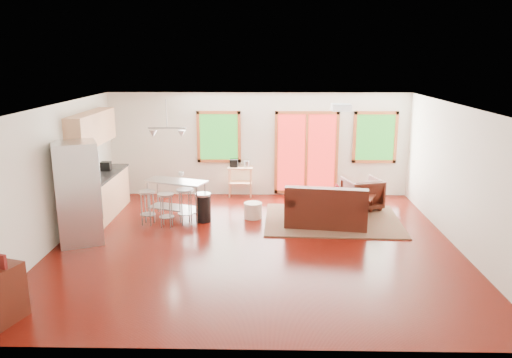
{
  "coord_description": "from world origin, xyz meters",
  "views": [
    {
      "loc": [
        0.2,
        -8.88,
        3.47
      ],
      "look_at": [
        0.0,
        0.3,
        1.2
      ],
      "focal_mm": 35.0,
      "sensor_mm": 36.0,
      "label": 1
    }
  ],
  "objects_px": {
    "armchair": "(362,192)",
    "refrigerator": "(78,193)",
    "island": "(176,192)",
    "loveseat": "(326,209)",
    "rug": "(332,220)",
    "ottoman": "(307,199)",
    "kitchen_cart": "(240,171)",
    "coffee_table": "(348,197)"
  },
  "relations": [
    {
      "from": "loveseat",
      "to": "coffee_table",
      "type": "bearing_deg",
      "value": 62.74
    },
    {
      "from": "coffee_table",
      "to": "kitchen_cart",
      "type": "height_order",
      "value": "kitchen_cart"
    },
    {
      "from": "rug",
      "to": "armchair",
      "type": "relative_size",
      "value": 3.57
    },
    {
      "from": "loveseat",
      "to": "rug",
      "type": "bearing_deg",
      "value": 67.02
    },
    {
      "from": "rug",
      "to": "coffee_table",
      "type": "bearing_deg",
      "value": 52.27
    },
    {
      "from": "ottoman",
      "to": "kitchen_cart",
      "type": "bearing_deg",
      "value": 148.44
    },
    {
      "from": "loveseat",
      "to": "kitchen_cart",
      "type": "relative_size",
      "value": 1.88
    },
    {
      "from": "ottoman",
      "to": "kitchen_cart",
      "type": "height_order",
      "value": "kitchen_cart"
    },
    {
      "from": "refrigerator",
      "to": "ottoman",
      "type": "bearing_deg",
      "value": 3.33
    },
    {
      "from": "coffee_table",
      "to": "kitchen_cart",
      "type": "xyz_separation_m",
      "value": [
        -2.52,
        1.4,
        0.27
      ]
    },
    {
      "from": "refrigerator",
      "to": "island",
      "type": "relative_size",
      "value": 1.36
    },
    {
      "from": "rug",
      "to": "island",
      "type": "height_order",
      "value": "island"
    },
    {
      "from": "refrigerator",
      "to": "island",
      "type": "distance_m",
      "value": 2.22
    },
    {
      "from": "loveseat",
      "to": "kitchen_cart",
      "type": "xyz_separation_m",
      "value": [
        -1.93,
        2.23,
        0.3
      ]
    },
    {
      "from": "coffee_table",
      "to": "island",
      "type": "relative_size",
      "value": 0.91
    },
    {
      "from": "armchair",
      "to": "kitchen_cart",
      "type": "bearing_deg",
      "value": -35.39
    },
    {
      "from": "rug",
      "to": "island",
      "type": "bearing_deg",
      "value": 177.2
    },
    {
      "from": "loveseat",
      "to": "island",
      "type": "distance_m",
      "value": 3.26
    },
    {
      "from": "armchair",
      "to": "refrigerator",
      "type": "height_order",
      "value": "refrigerator"
    },
    {
      "from": "armchair",
      "to": "island",
      "type": "height_order",
      "value": "island"
    },
    {
      "from": "rug",
      "to": "ottoman",
      "type": "relative_size",
      "value": 4.46
    },
    {
      "from": "rug",
      "to": "loveseat",
      "type": "height_order",
      "value": "loveseat"
    },
    {
      "from": "rug",
      "to": "loveseat",
      "type": "bearing_deg",
      "value": -121.27
    },
    {
      "from": "refrigerator",
      "to": "kitchen_cart",
      "type": "height_order",
      "value": "refrigerator"
    },
    {
      "from": "island",
      "to": "armchair",
      "type": "bearing_deg",
      "value": 9.96
    },
    {
      "from": "armchair",
      "to": "refrigerator",
      "type": "distance_m",
      "value": 6.21
    },
    {
      "from": "refrigerator",
      "to": "island",
      "type": "bearing_deg",
      "value": 20.41
    },
    {
      "from": "loveseat",
      "to": "refrigerator",
      "type": "bearing_deg",
      "value": -159.33
    },
    {
      "from": "kitchen_cart",
      "to": "coffee_table",
      "type": "bearing_deg",
      "value": -29.03
    },
    {
      "from": "refrigerator",
      "to": "kitchen_cart",
      "type": "relative_size",
      "value": 2.03
    },
    {
      "from": "ottoman",
      "to": "island",
      "type": "bearing_deg",
      "value": -165.37
    },
    {
      "from": "loveseat",
      "to": "ottoman",
      "type": "bearing_deg",
      "value": 111.96
    },
    {
      "from": "coffee_table",
      "to": "kitchen_cart",
      "type": "distance_m",
      "value": 2.9
    },
    {
      "from": "rug",
      "to": "armchair",
      "type": "xyz_separation_m",
      "value": [
        0.79,
        0.9,
        0.39
      ]
    },
    {
      "from": "kitchen_cart",
      "to": "island",
      "type": "bearing_deg",
      "value": -126.14
    },
    {
      "from": "armchair",
      "to": "ottoman",
      "type": "height_order",
      "value": "armchair"
    },
    {
      "from": "kitchen_cart",
      "to": "loveseat",
      "type": "bearing_deg",
      "value": -49.07
    },
    {
      "from": "coffee_table",
      "to": "armchair",
      "type": "bearing_deg",
      "value": 44.41
    },
    {
      "from": "armchair",
      "to": "island",
      "type": "xyz_separation_m",
      "value": [
        -4.19,
        -0.74,
        0.17
      ]
    },
    {
      "from": "coffee_table",
      "to": "island",
      "type": "height_order",
      "value": "island"
    },
    {
      "from": "coffee_table",
      "to": "ottoman",
      "type": "relative_size",
      "value": 2.0
    },
    {
      "from": "armchair",
      "to": "ottoman",
      "type": "bearing_deg",
      "value": -17.06
    }
  ]
}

